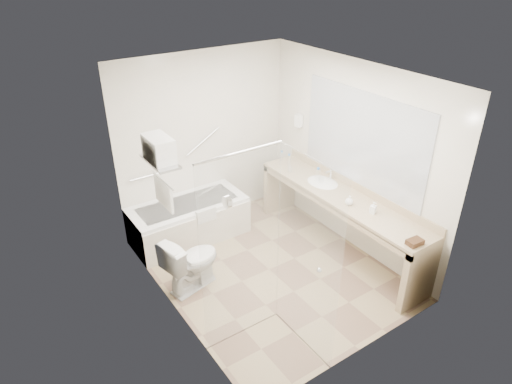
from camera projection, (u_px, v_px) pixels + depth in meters
floor at (269, 269)px, 5.87m from camera, size 3.20×3.20×0.00m
ceiling at (272, 75)px, 4.67m from camera, size 2.60×3.20×0.10m
wall_back at (204, 140)px, 6.43m from camera, size 2.60×0.10×2.50m
wall_front at (374, 251)px, 4.11m from camera, size 2.60×0.10×2.50m
wall_left at (167, 216)px, 4.63m from camera, size 0.10×3.20×2.50m
wall_right at (352, 157)px, 5.91m from camera, size 0.10×3.20×2.50m
bathtub at (189, 220)px, 6.39m from camera, size 1.60×0.73×0.59m
grab_bar_short at (144, 177)px, 6.08m from camera, size 0.40×0.03×0.03m
grab_bar_long at (203, 142)px, 6.38m from camera, size 0.53×0.03×0.33m
shower_enclosure at (273, 254)px, 4.37m from camera, size 0.96×0.91×2.11m
towel_shelf at (160, 157)px, 4.71m from camera, size 0.24×0.55×0.81m
vanity_counter at (340, 209)px, 5.96m from camera, size 0.55×2.70×0.95m
sink at (322, 184)px, 6.18m from camera, size 0.40×0.52×0.14m
faucet at (331, 174)px, 6.20m from camera, size 0.03×0.03×0.14m
mirror at (362, 140)px, 5.65m from camera, size 0.02×2.00×1.20m
hairdryer_unit at (299, 121)px, 6.55m from camera, size 0.08×0.10×0.18m
toilet at (192, 262)px, 5.42m from camera, size 0.79×0.56×0.71m
amenity_basket at (415, 242)px, 4.87m from camera, size 0.18×0.13×0.06m
soap_bottle_a at (373, 211)px, 5.44m from camera, size 0.11×0.16×0.07m
soap_bottle_b at (349, 201)px, 5.61m from camera, size 0.11×0.14×0.10m
water_bottle_left at (318, 175)px, 6.12m from camera, size 0.07×0.07×0.22m
water_bottle_mid at (289, 160)px, 6.59m from camera, size 0.06×0.06×0.18m
water_bottle_right at (282, 157)px, 6.71m from camera, size 0.05×0.05×0.17m
drinking_glass_near at (290, 169)px, 6.43m from camera, size 0.07×0.07×0.08m
drinking_glass_far at (321, 181)px, 6.09m from camera, size 0.09×0.09×0.10m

